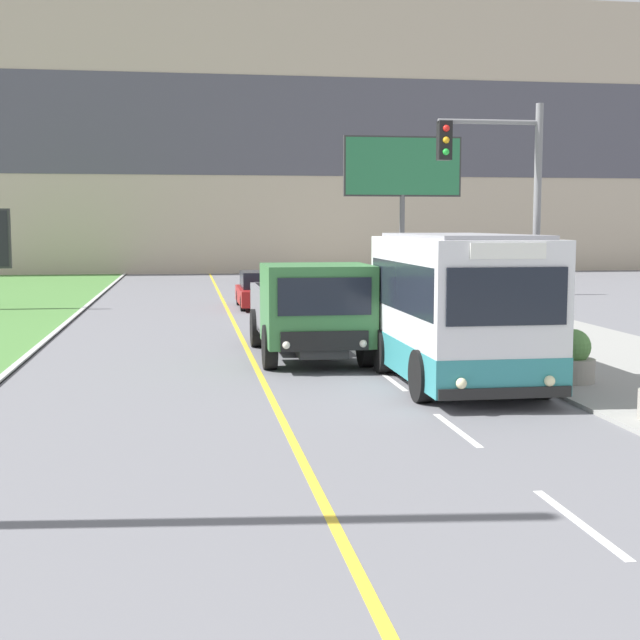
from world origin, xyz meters
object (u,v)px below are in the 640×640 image
(dump_truck, at_px, (312,312))
(planter_round_second, at_px, (573,359))
(car_distant, at_px, (261,291))
(billboard_large, at_px, (403,172))
(planter_round_third, at_px, (512,336))
(planter_round_far, at_px, (466,319))
(city_bus, at_px, (458,310))
(traffic_light_mast, at_px, (508,206))

(dump_truck, xyz_separation_m, planter_round_second, (4.89, -4.15, -0.65))
(car_distant, distance_m, billboard_large, 9.94)
(billboard_large, bearing_deg, planter_round_third, -95.79)
(car_distant, bearing_deg, planter_round_third, -70.97)
(planter_round_second, xyz_separation_m, planter_round_far, (0.05, 7.31, 0.04))
(city_bus, distance_m, planter_round_far, 7.42)
(city_bus, xyz_separation_m, dump_truck, (-2.53, 3.79, -0.37))
(billboard_large, bearing_deg, city_bus, -100.95)
(city_bus, height_order, planter_round_third, city_bus)
(dump_truck, bearing_deg, city_bus, -56.25)
(traffic_light_mast, bearing_deg, planter_round_second, -36.51)
(city_bus, distance_m, planter_round_third, 4.22)
(city_bus, bearing_deg, dump_truck, 123.75)
(planter_round_third, bearing_deg, city_bus, -126.44)
(car_distant, bearing_deg, billboard_large, 35.25)
(car_distant, height_order, planter_round_third, car_distant)
(planter_round_second, relative_size, planter_round_third, 0.96)
(car_distant, bearing_deg, planter_round_far, -65.36)
(city_bus, bearing_deg, billboard_large, 79.05)
(dump_truck, distance_m, car_distant, 14.09)
(planter_round_far, bearing_deg, planter_round_second, -90.40)
(billboard_large, relative_size, planter_round_far, 6.09)
(planter_round_third, bearing_deg, planter_round_far, 90.28)
(dump_truck, relative_size, planter_round_far, 5.54)
(city_bus, xyz_separation_m, car_distant, (-2.59, 17.86, -0.90))
(traffic_light_mast, bearing_deg, planter_round_third, 66.31)
(planter_round_third, height_order, planter_round_far, planter_round_far)
(dump_truck, bearing_deg, billboard_large, 69.95)
(dump_truck, height_order, traffic_light_mast, traffic_light_mast)
(city_bus, bearing_deg, car_distant, 98.26)
(traffic_light_mast, bearing_deg, dump_truck, 138.63)
(city_bus, distance_m, traffic_light_mast, 2.51)
(car_distant, relative_size, traffic_light_mast, 0.73)
(city_bus, bearing_deg, planter_round_far, 70.84)
(planter_round_second, distance_m, planter_round_far, 7.31)
(dump_truck, bearing_deg, planter_round_second, -40.28)
(traffic_light_mast, xyz_separation_m, planter_round_third, (1.23, 2.80, -3.15))
(billboard_large, distance_m, planter_round_second, 23.83)
(car_distant, relative_size, planter_round_third, 3.73)
(dump_truck, relative_size, traffic_light_mast, 1.14)
(city_bus, xyz_separation_m, billboard_large, (4.41, 22.81, 4.11))
(traffic_light_mast, distance_m, planter_round_second, 3.48)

